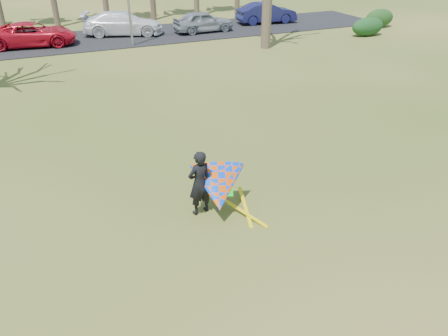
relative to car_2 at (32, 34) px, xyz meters
name	(u,v)px	position (x,y,z in m)	size (l,w,h in m)	color
ground	(255,240)	(4.08, -24.48, -0.83)	(100.00, 100.00, 0.00)	#295212
parking_strip	(95,39)	(4.08, 0.52, -0.80)	(46.00, 7.00, 0.06)	black
hedge_near	(368,27)	(22.75, -6.19, -0.17)	(2.66, 1.21, 1.33)	#153B1A
hedge_far	(379,18)	(25.71, -4.03, -0.12)	(2.57, 1.21, 1.43)	#183A15
car_2	(32,34)	(0.00, 0.00, 0.00)	(2.56, 5.55, 1.54)	red
car_3	(123,23)	(6.27, 1.11, 0.06)	(2.33, 5.74, 1.66)	white
car_4	(203,21)	(12.06, -0.28, 0.00)	(1.82, 4.52, 1.54)	#8F939A
car_5	(266,13)	(18.15, 0.94, 0.04)	(1.72, 4.93, 1.62)	#191A4C
kite_flyer	(216,187)	(3.63, -22.95, 0.03)	(2.13, 2.39, 2.05)	black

